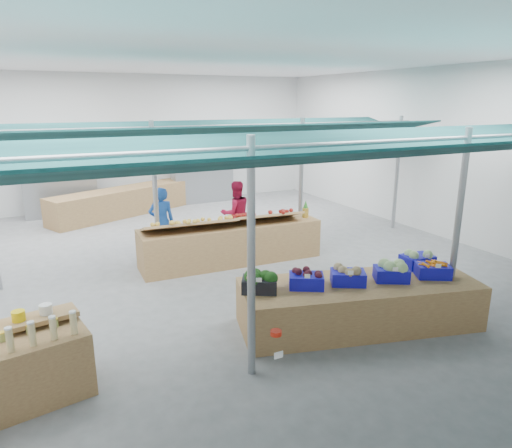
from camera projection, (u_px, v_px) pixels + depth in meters
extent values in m
plane|color=slate|center=(212.00, 264.00, 9.72)|extent=(13.00, 13.00, 0.00)
plane|color=silver|center=(206.00, 55.00, 8.63)|extent=(13.00, 13.00, 0.00)
plane|color=silver|center=(138.00, 141.00, 14.79)|extent=(12.00, 0.00, 12.00)
plane|color=silver|center=(427.00, 152.00, 11.76)|extent=(0.00, 13.00, 13.00)
cylinder|color=gray|center=(251.00, 262.00, 5.45)|extent=(0.10, 0.10, 3.00)
cylinder|color=gray|center=(155.00, 195.00, 9.33)|extent=(0.10, 0.10, 3.00)
cylinder|color=gray|center=(457.00, 227.00, 6.95)|extent=(0.10, 0.10, 3.00)
cylinder|color=gray|center=(301.00, 182.00, 10.84)|extent=(0.10, 0.10, 3.00)
cylinder|color=gray|center=(397.00, 173.00, 12.13)|extent=(0.10, 0.10, 3.00)
cylinder|color=gray|center=(374.00, 142.00, 5.85)|extent=(10.00, 0.06, 0.06)
cylinder|color=gray|center=(233.00, 126.00, 9.73)|extent=(10.00, 0.06, 0.06)
cube|color=#0A262A|center=(410.00, 153.00, 5.30)|extent=(9.50, 1.28, 0.30)
cube|color=#0A262A|center=(342.00, 144.00, 6.43)|extent=(9.50, 1.28, 0.30)
cube|color=#0A262A|center=(246.00, 131.00, 9.19)|extent=(9.50, 1.28, 0.30)
cube|color=#0A262A|center=(221.00, 128.00, 10.31)|extent=(9.50, 1.28, 0.30)
cube|color=#B23F33|center=(60.00, 183.00, 13.57)|extent=(2.00, 0.50, 2.00)
cube|color=#B23F33|center=(202.00, 173.00, 15.51)|extent=(2.00, 0.50, 2.00)
cube|color=brown|center=(5.00, 376.00, 5.10)|extent=(1.88, 1.08, 0.79)
cube|color=brown|center=(359.00, 304.00, 6.99)|extent=(3.81, 2.09, 0.70)
cube|color=brown|center=(231.00, 243.00, 9.76)|extent=(3.91, 1.09, 0.83)
cube|color=brown|center=(122.00, 202.00, 13.80)|extent=(4.50, 2.66, 0.81)
imported|color=#164295|center=(162.00, 222.00, 10.10)|extent=(0.58, 0.40, 1.55)
imported|color=#A91438|center=(236.00, 213.00, 10.87)|extent=(0.78, 0.62, 1.55)
cube|color=black|center=(260.00, 285.00, 6.57)|extent=(0.61, 0.55, 0.20)
cube|color=white|center=(259.00, 280.00, 6.32)|extent=(0.07, 0.05, 0.06)
cube|color=#110FA8|center=(306.00, 281.00, 6.71)|extent=(0.61, 0.55, 0.20)
cube|color=white|center=(307.00, 276.00, 6.45)|extent=(0.07, 0.05, 0.06)
cube|color=#110FA8|center=(348.00, 277.00, 6.83)|extent=(0.61, 0.55, 0.20)
cube|color=white|center=(351.00, 273.00, 6.58)|extent=(0.07, 0.05, 0.06)
cube|color=#110FA8|center=(391.00, 274.00, 6.97)|extent=(0.61, 0.55, 0.20)
cube|color=white|center=(395.00, 269.00, 6.72)|extent=(0.07, 0.05, 0.06)
cube|color=#110FA8|center=(433.00, 271.00, 7.11)|extent=(0.61, 0.55, 0.20)
cube|color=white|center=(438.00, 266.00, 6.86)|extent=(0.07, 0.05, 0.06)
sphere|color=brown|center=(251.00, 279.00, 6.39)|extent=(0.09, 0.09, 0.09)
sphere|color=brown|center=(248.00, 278.00, 6.34)|extent=(0.06, 0.06, 0.06)
cylinder|color=red|center=(276.00, 333.00, 4.60)|extent=(0.12, 0.12, 0.05)
cube|color=white|center=(279.00, 355.00, 4.61)|extent=(0.10, 0.01, 0.07)
cube|color=#997247|center=(190.00, 225.00, 9.18)|extent=(1.95, 0.85, 0.26)
cube|color=#997247|center=(266.00, 217.00, 9.84)|extent=(1.55, 0.81, 0.26)
cylinder|color=#8C6019|center=(305.00, 213.00, 10.22)|extent=(0.14, 0.14, 0.22)
cone|color=#26661E|center=(306.00, 204.00, 10.18)|extent=(0.12, 0.12, 0.18)
cube|color=#110FA8|center=(417.00, 261.00, 7.54)|extent=(0.53, 0.39, 0.20)
cube|color=white|center=(428.00, 256.00, 7.30)|extent=(0.08, 0.02, 0.06)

